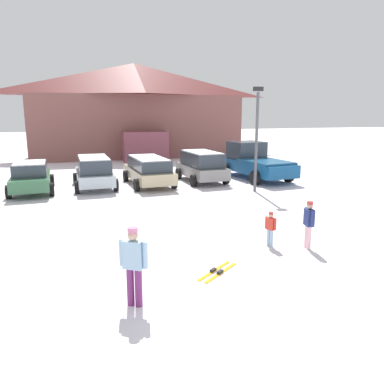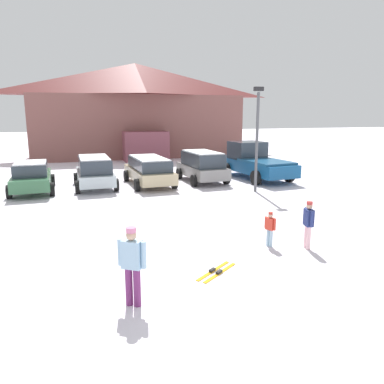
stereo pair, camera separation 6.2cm
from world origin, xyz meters
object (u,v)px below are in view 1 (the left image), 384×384
at_px(parked_green_coupe, 31,177).
at_px(parked_grey_wagon, 202,166).
at_px(skier_adult_in_blue_parka, 134,262).
at_px(skier_teen_in_navy_coat, 309,222).
at_px(skier_child_in_red_jacket, 270,227).
at_px(ski_lodge, 135,110).
at_px(lamp_post, 257,133).
at_px(pickup_truck, 254,162).
at_px(parked_beige_suv, 149,170).
at_px(pair_of_skis, 217,271).
at_px(parked_silver_wagon, 94,171).

distance_m(parked_green_coupe, parked_grey_wagon, 9.03).
distance_m(skier_adult_in_blue_parka, skier_teen_in_navy_coat, 5.63).
bearing_deg(skier_child_in_red_jacket, parked_grey_wagon, 81.00).
height_order(ski_lodge, lamp_post, ski_lodge).
bearing_deg(pickup_truck, parked_green_coupe, -179.04).
bearing_deg(skier_child_in_red_jacket, ski_lodge, 88.67).
bearing_deg(parked_green_coupe, skier_child_in_red_jacket, -55.38).
bearing_deg(parked_beige_suv, ski_lodge, 82.44).
distance_m(parked_grey_wagon, lamp_post, 4.28).
height_order(parked_green_coupe, skier_adult_in_blue_parka, skier_adult_in_blue_parka).
bearing_deg(ski_lodge, skier_child_in_red_jacket, -91.33).
bearing_deg(skier_child_in_red_jacket, parked_beige_suv, 97.49).
relative_size(ski_lodge, skier_teen_in_navy_coat, 13.36).
distance_m(ski_lodge, pickup_truck, 15.87).
distance_m(parked_grey_wagon, skier_adult_in_blue_parka, 14.29).
relative_size(skier_child_in_red_jacket, lamp_post, 0.21).
relative_size(parked_grey_wagon, skier_adult_in_blue_parka, 2.48).
distance_m(skier_adult_in_blue_parka, pair_of_skis, 2.59).
relative_size(skier_child_in_red_jacket, skier_teen_in_navy_coat, 0.74).
bearing_deg(pair_of_skis, skier_adult_in_blue_parka, -156.30).
distance_m(parked_green_coupe, pair_of_skis, 12.96).
relative_size(parked_beige_suv, pair_of_skis, 3.72).
height_order(skier_child_in_red_jacket, pair_of_skis, skier_child_in_red_jacket).
bearing_deg(parked_grey_wagon, parked_beige_suv, -179.01).
relative_size(parked_grey_wagon, pair_of_skis, 3.16).
bearing_deg(parked_green_coupe, skier_teen_in_navy_coat, -53.30).
xyz_separation_m(skier_child_in_red_jacket, skier_teen_in_navy_coat, (0.95, -0.50, 0.20)).
xyz_separation_m(parked_silver_wagon, pair_of_skis, (2.10, -12.04, -0.87)).
bearing_deg(skier_adult_in_blue_parka, pickup_truck, 53.98).
height_order(ski_lodge, pair_of_skis, ski_lodge).
relative_size(parked_grey_wagon, pickup_truck, 0.72).
bearing_deg(parked_silver_wagon, skier_adult_in_blue_parka, -90.55).
distance_m(parked_beige_suv, lamp_post, 6.16).
xyz_separation_m(parked_grey_wagon, lamp_post, (1.62, -3.44, 1.96)).
xyz_separation_m(parked_green_coupe, pair_of_skis, (5.15, -11.87, -0.76)).
bearing_deg(lamp_post, pair_of_skis, -122.85).
bearing_deg(parked_green_coupe, parked_grey_wagon, 0.54).
bearing_deg(skier_child_in_red_jacket, pair_of_skis, -150.33).
xyz_separation_m(parked_silver_wagon, skier_adult_in_blue_parka, (-0.12, -13.02, 0.06)).
distance_m(skier_child_in_red_jacket, lamp_post, 8.32).
height_order(parked_grey_wagon, skier_adult_in_blue_parka, parked_grey_wagon).
relative_size(parked_silver_wagon, pickup_truck, 0.73).
height_order(pickup_truck, skier_teen_in_navy_coat, pickup_truck).
height_order(ski_lodge, pickup_truck, ski_lodge).
distance_m(skier_adult_in_blue_parka, lamp_post, 12.39).
height_order(skier_teen_in_navy_coat, lamp_post, lamp_post).
bearing_deg(skier_adult_in_blue_parka, parked_silver_wagon, 89.45).
bearing_deg(parked_silver_wagon, lamp_post, -24.92).
xyz_separation_m(pickup_truck, skier_teen_in_navy_coat, (-4.13, -11.33, -0.20)).
xyz_separation_m(parked_grey_wagon, pickup_truck, (3.39, 0.12, 0.06)).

